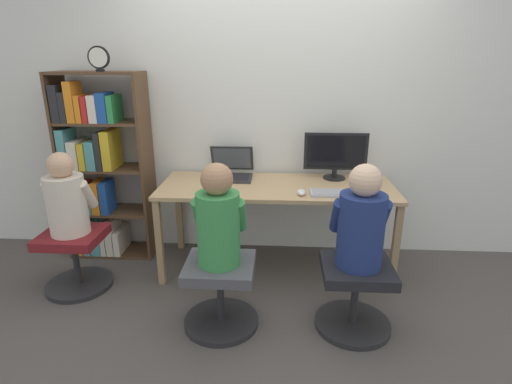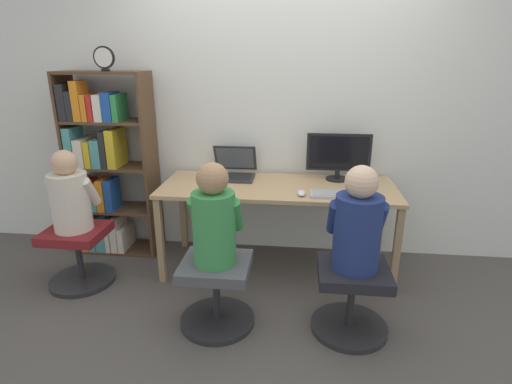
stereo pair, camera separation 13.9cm
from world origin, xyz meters
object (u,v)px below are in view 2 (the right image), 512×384
Objects in this scene: office_chair_right at (216,290)px; office_chair_left at (351,296)px; person_at_laptop at (214,219)px; bookshelf at (103,170)px; person_near_shelf at (70,196)px; desktop_monitor at (338,156)px; desk_clock at (104,58)px; laptop at (233,171)px; office_chair_side at (79,253)px; person_at_monitor at (358,224)px; keyboard at (337,194)px.

office_chair_left is at bearing 1.60° from office_chair_right.
office_chair_left is 1.01m from person_at_laptop.
bookshelf is 2.60× the size of person_near_shelf.
bookshelf is at bearing 141.17° from office_chair_right.
desktop_monitor is at bearing 50.21° from office_chair_right.
desk_clock reaches higher than person_at_laptop.
office_chair_left and office_chair_right have the same top height.
laptop reaches higher than office_chair_right.
office_chair_side is (-1.18, 0.39, 0.00)m from office_chair_right.
person_at_monitor is 3.48× the size of desk_clock.
desk_clock reaches higher than person_at_monitor.
laptop is 0.94m from keyboard.
keyboard is 0.80× the size of office_chair_side.
keyboard is 2.09m from desk_clock.
person_at_laptop is at bearing -178.40° from person_at_monitor.
desk_clock is (0.17, -0.08, 0.94)m from bookshelf.
office_chair_side is (0.02, -0.57, -0.51)m from bookshelf.
laptop reaches higher than office_chair_side.
desktop_monitor is 1.20m from office_chair_left.
office_chair_right is (0.04, -1.00, -0.53)m from laptop.
office_chair_right is at bearing -18.34° from office_chair_side.
person_near_shelf is (-1.98, -0.19, -0.02)m from keyboard.
desktop_monitor is 0.85× the size of person_near_shelf.
office_chair_right is 1.33m from person_near_shelf.
desktop_monitor is at bearing 50.09° from person_at_laptop.
desk_clock is 0.38× the size of office_chair_side.
person_at_laptop is at bearing -38.70° from bookshelf.
desktop_monitor is at bearing 85.89° from keyboard.
office_chair_left is 1.00× the size of office_chair_right.
bookshelf is 0.95m from desk_clock.
keyboard is 0.80× the size of office_chair_left.
person_at_laptop is at bearing -87.55° from laptop.
desk_clock reaches higher than office_chair_side.
desk_clock is (-1.03, 0.89, 1.45)m from office_chair_right.
desktop_monitor is 2.11m from person_near_shelf.
desk_clock is (-1.91, 0.86, 0.95)m from person_at_monitor.
office_chair_left is 2.34m from bookshelf.
laptop is 1.16m from bookshelf.
office_chair_right is 1.62m from bookshelf.
desk_clock is at bearing -173.53° from laptop.
person_at_laptop is at bearing -178.69° from office_chair_left.
person_at_laptop is 1.65m from desk_clock.
keyboard is 1.11m from office_chair_right.
bookshelf is (-1.20, 0.96, 0.01)m from person_at_laptop.
desktop_monitor reaches higher than keyboard.
keyboard is 0.65× the size of person_near_shelf.
office_chair_side is at bearing -174.42° from keyboard.
keyboard is at bearing 97.62° from person_at_monitor.
laptop is 0.99m from person_at_laptop.
laptop is at bearing 6.47° from desk_clock.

